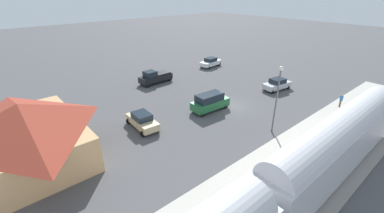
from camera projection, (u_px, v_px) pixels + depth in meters
The scene contains 11 objects.
ground_plane at pixel (231, 106), 33.23m from camera, with size 200.00×200.00×0.00m, color #4C4C4F.
railway_track at pixel (346, 153), 23.59m from camera, with size 4.80×70.00×0.30m.
platform at pixel (305, 135), 26.31m from camera, with size 3.20×46.00×0.30m.
station_building at pixel (26, 132), 21.73m from camera, with size 12.38×9.06×5.44m.
pedestrian_on_platform at pixel (341, 100), 31.87m from camera, with size 0.36×0.36×1.71m.
pickup_black at pixel (155, 77), 40.76m from camera, with size 2.16×5.47×2.14m.
suv_green at pixel (210, 102), 31.58m from camera, with size 2.23×5.00×2.22m.
sedan_silver at pixel (277, 84), 38.12m from camera, with size 2.51×4.73×1.74m.
sedan_white at pixel (211, 62), 49.32m from camera, with size 2.32×4.68×1.74m.
sedan_tan at pixel (142, 120), 27.72m from camera, with size 4.60×2.47×1.74m.
light_pole_near_platform at pixel (278, 92), 25.38m from camera, with size 0.44×0.44×7.18m.
Camera 1 is at (-19.48, 23.56, 13.97)m, focal length 23.91 mm.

